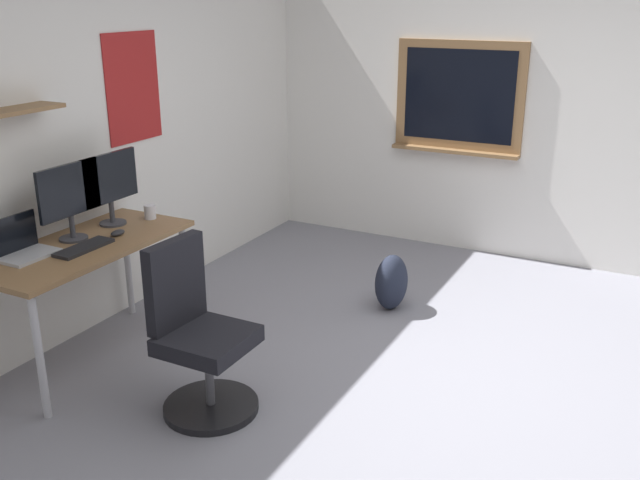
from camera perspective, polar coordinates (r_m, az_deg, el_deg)
ground_plane at (r=4.23m, az=9.87°, el=-11.84°), size 5.20×5.20×0.00m
wall_back at (r=4.99m, az=-17.29°, el=8.45°), size 5.00×0.30×2.60m
wall_right at (r=6.09m, az=17.63°, el=10.22°), size 0.22×5.00×2.60m
desk at (r=4.46m, az=-18.42°, el=-1.28°), size 1.35×0.62×0.76m
office_chair at (r=3.88m, az=-9.76°, el=-7.96°), size 0.52×0.52×0.95m
laptop at (r=4.33m, az=-22.81°, el=-0.49°), size 0.31×0.21×0.23m
monitor_primary at (r=4.44m, az=-19.50°, el=3.32°), size 0.46×0.17×0.46m
monitor_secondary at (r=4.67m, az=-16.53°, el=4.38°), size 0.46×0.17×0.46m
keyboard at (r=4.33m, az=-18.45°, el=-0.59°), size 0.37×0.13×0.02m
computer_mouse at (r=4.51m, az=-15.96°, el=0.56°), size 0.10×0.06×0.03m
coffee_mug at (r=4.79m, az=-13.52°, el=2.21°), size 0.08×0.08×0.09m
backpack at (r=5.12m, az=5.76°, el=-3.39°), size 0.32×0.22×0.40m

